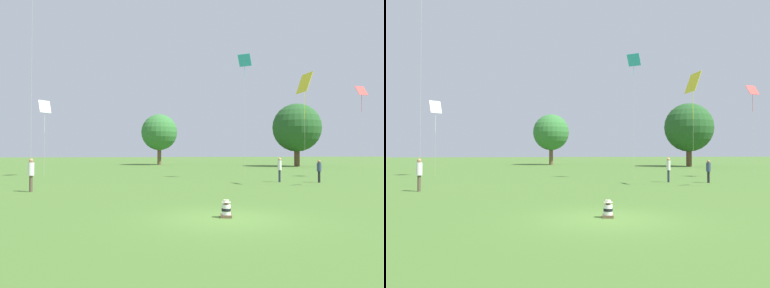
{
  "view_description": "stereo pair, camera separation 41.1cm",
  "coord_description": "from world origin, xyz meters",
  "views": [
    {
      "loc": [
        -3.2,
        -11.98,
        2.2
      ],
      "look_at": [
        0.02,
        6.73,
        2.6
      ],
      "focal_mm": 35.0,
      "sensor_mm": 36.0,
      "label": 1
    },
    {
      "loc": [
        -2.79,
        -12.04,
        2.2
      ],
      "look_at": [
        0.02,
        6.73,
        2.6
      ],
      "focal_mm": 35.0,
      "sensor_mm": 36.0,
      "label": 2
    }
  ],
  "objects": [
    {
      "name": "ground_plane",
      "position": [
        0.0,
        0.0,
        0.0
      ],
      "size": [
        300.0,
        300.0,
        0.0
      ],
      "primitive_type": "plane",
      "color": "#426628"
    },
    {
      "name": "seated_toddler",
      "position": [
        0.06,
        0.21,
        0.25
      ],
      "size": [
        0.47,
        0.53,
        0.61
      ],
      "rotation": [
        0.0,
        0.0,
        -0.24
      ],
      "color": "brown",
      "rests_on": "ground"
    },
    {
      "name": "person_standing_0",
      "position": [
        -8.46,
        9.88,
        1.11
      ],
      "size": [
        0.35,
        0.35,
        1.84
      ],
      "rotation": [
        0.0,
        0.0,
        1.64
      ],
      "color": "brown",
      "rests_on": "ground"
    },
    {
      "name": "person_standing_1",
      "position": [
        10.38,
        13.0,
        0.98
      ],
      "size": [
        0.43,
        0.43,
        1.63
      ],
      "rotation": [
        0.0,
        0.0,
        4.19
      ],
      "color": "black",
      "rests_on": "ground"
    },
    {
      "name": "person_standing_2",
      "position": [
        7.71,
        13.82,
        1.1
      ],
      "size": [
        0.32,
        0.32,
        1.79
      ],
      "rotation": [
        0.0,
        0.0,
        6.13
      ],
      "color": "#282D42",
      "rests_on": "ground"
    },
    {
      "name": "kite_1",
      "position": [
        8.11,
        10.64,
        6.59
      ],
      "size": [
        0.56,
        1.4,
        7.34
      ],
      "rotation": [
        0.0,
        0.0,
        3.97
      ],
      "color": "yellow",
      "rests_on": "ground"
    },
    {
      "name": "kite_2",
      "position": [
        -10.66,
        23.68,
        6.2
      ],
      "size": [
        1.0,
        1.04,
        6.89
      ],
      "rotation": [
        0.0,
        0.0,
        0.03
      ],
      "color": "white",
      "rests_on": "ground"
    },
    {
      "name": "kite_3",
      "position": [
        6.25,
        17.44,
        9.5
      ],
      "size": [
        1.18,
        1.08,
        10.2
      ],
      "rotation": [
        0.0,
        0.0,
        1.72
      ],
      "color": "#339EDB",
      "rests_on": "ground"
    },
    {
      "name": "kite_4",
      "position": [
        16.63,
        17.17,
        7.29
      ],
      "size": [
        1.08,
        0.74,
        7.9
      ],
      "rotation": [
        0.0,
        0.0,
        5.69
      ],
      "color": "red",
      "rests_on": "ground"
    },
    {
      "name": "distant_tree_0",
      "position": [
        22.15,
        41.31,
        5.89
      ],
      "size": [
        7.33,
        7.33,
        9.58
      ],
      "color": "brown",
      "rests_on": "ground"
    },
    {
      "name": "distant_tree_1",
      "position": [
        2.12,
        52.03,
        5.56
      ],
      "size": [
        6.16,
        6.16,
        8.67
      ],
      "color": "brown",
      "rests_on": "ground"
    }
  ]
}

